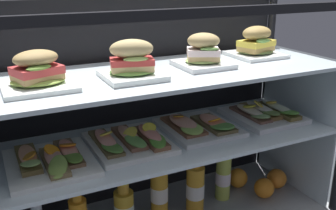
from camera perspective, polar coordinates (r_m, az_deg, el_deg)
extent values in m
cylinder|color=black|center=(1.84, 14.17, 2.58)|extent=(0.03, 0.03, 0.83)
cube|color=black|center=(1.06, 5.49, 13.31)|extent=(1.22, 0.03, 0.03)
cube|color=black|center=(1.54, -3.88, 0.56)|extent=(1.19, 0.01, 0.79)
cube|color=silver|center=(1.75, 17.76, -6.30)|extent=(0.01, 0.41, 0.32)
cube|color=silver|center=(1.36, 0.00, -5.02)|extent=(1.21, 0.43, 0.01)
cube|color=silver|center=(1.65, 18.73, 2.71)|extent=(0.01, 0.41, 0.23)
cube|color=silver|center=(1.28, 0.00, 4.79)|extent=(1.21, 0.43, 0.01)
cube|color=white|center=(1.14, -18.38, 2.71)|extent=(0.20, 0.20, 0.01)
ellipsoid|color=#97BC4D|center=(1.14, -18.46, 3.44)|extent=(0.15, 0.13, 0.02)
cube|color=tan|center=(1.13, -18.51, 3.93)|extent=(0.14, 0.12, 0.02)
cube|color=#C23937|center=(1.13, -18.61, 4.87)|extent=(0.15, 0.13, 0.02)
ellipsoid|color=olive|center=(1.09, -18.38, 5.19)|extent=(0.08, 0.05, 0.01)
ellipsoid|color=#9F824D|center=(1.12, -18.78, 6.50)|extent=(0.15, 0.13, 0.04)
cube|color=white|center=(1.19, -5.23, 4.28)|extent=(0.17, 0.17, 0.02)
ellipsoid|color=#74B14B|center=(1.18, -5.25, 4.97)|extent=(0.14, 0.12, 0.01)
cube|color=#DFC17D|center=(1.18, -5.27, 5.48)|extent=(0.14, 0.10, 0.02)
cube|color=#C13733|center=(1.18, -5.30, 6.37)|extent=(0.14, 0.10, 0.02)
ellipsoid|color=#9DBB5B|center=(1.14, -4.73, 6.71)|extent=(0.08, 0.04, 0.01)
ellipsoid|color=tan|center=(1.17, -5.35, 8.18)|extent=(0.14, 0.10, 0.06)
cube|color=white|center=(1.34, 5.12, 5.92)|extent=(0.17, 0.17, 0.02)
ellipsoid|color=#9BBF62|center=(1.33, 5.14, 6.55)|extent=(0.12, 0.11, 0.01)
cube|color=tan|center=(1.33, 5.15, 6.97)|extent=(0.13, 0.12, 0.02)
cube|color=silver|center=(1.33, 5.17, 7.79)|extent=(0.13, 0.13, 0.02)
ellipsoid|color=#689A45|center=(1.29, 6.07, 8.13)|extent=(0.07, 0.06, 0.02)
ellipsoid|color=tan|center=(1.32, 5.22, 9.36)|extent=(0.14, 0.13, 0.05)
cube|color=white|center=(1.54, 12.66, 7.18)|extent=(0.18, 0.18, 0.01)
ellipsoid|color=olive|center=(1.53, 12.69, 7.66)|extent=(0.14, 0.12, 0.01)
cube|color=tan|center=(1.53, 12.72, 8.07)|extent=(0.14, 0.12, 0.02)
cube|color=yellow|center=(1.53, 12.78, 8.83)|extent=(0.15, 0.12, 0.02)
ellipsoid|color=#80C65C|center=(1.50, 13.75, 9.13)|extent=(0.08, 0.05, 0.02)
ellipsoid|color=#A38447|center=(1.52, 12.88, 10.21)|extent=(0.15, 0.12, 0.05)
cube|color=white|center=(1.22, -16.81, -8.11)|extent=(0.25, 0.28, 0.02)
cube|color=brown|center=(1.23, -19.78, -7.44)|extent=(0.06, 0.20, 0.01)
ellipsoid|color=#94BA64|center=(1.17, -19.48, -8.03)|extent=(0.07, 0.11, 0.04)
ellipsoid|color=#E8A178|center=(1.22, -19.85, -6.88)|extent=(0.05, 0.16, 0.01)
cylinder|color=orange|center=(1.19, -19.64, -7.02)|extent=(0.05, 0.05, 0.02)
cube|color=brown|center=(1.19, -16.29, -7.97)|extent=(0.06, 0.20, 0.01)
ellipsoid|color=#7DA042|center=(1.13, -15.78, -8.63)|extent=(0.08, 0.11, 0.04)
ellipsoid|color=#E3A28E|center=(1.18, -16.35, -7.34)|extent=(0.05, 0.16, 0.02)
cylinder|color=orange|center=(1.21, -16.61, -6.31)|extent=(0.06, 0.06, 0.03)
cube|color=brown|center=(1.24, -14.34, -6.80)|extent=(0.06, 0.20, 0.01)
ellipsoid|color=#58822E|center=(1.18, -13.74, -7.42)|extent=(0.06, 0.10, 0.02)
ellipsoid|color=#EF9C86|center=(1.23, -14.39, -6.24)|extent=(0.05, 0.16, 0.01)
cylinder|color=orange|center=(1.23, -14.46, -5.67)|extent=(0.06, 0.06, 0.02)
cube|color=white|center=(1.30, -5.70, -5.58)|extent=(0.25, 0.28, 0.02)
cube|color=brown|center=(1.28, -9.09, -5.46)|extent=(0.06, 0.22, 0.01)
ellipsoid|color=#578E39|center=(1.22, -8.17, -6.14)|extent=(0.07, 0.12, 0.02)
ellipsoid|color=#F5A18F|center=(1.28, -9.12, -4.88)|extent=(0.05, 0.18, 0.02)
cylinder|color=#FCE347|center=(1.28, -9.06, -4.14)|extent=(0.06, 0.06, 0.02)
cube|color=brown|center=(1.31, -5.76, -4.79)|extent=(0.06, 0.20, 0.01)
ellipsoid|color=#659F4B|center=(1.25, -4.78, -5.27)|extent=(0.07, 0.11, 0.02)
ellipsoid|color=#EAA98E|center=(1.30, -5.78, -4.23)|extent=(0.05, 0.16, 0.01)
cylinder|color=yellow|center=(1.28, -5.57, -4.08)|extent=(0.06, 0.06, 0.03)
cube|color=brown|center=(1.30, -2.65, -4.79)|extent=(0.06, 0.20, 0.01)
ellipsoid|color=#518E30|center=(1.24, -1.53, -5.23)|extent=(0.08, 0.11, 0.02)
ellipsoid|color=#F49484|center=(1.29, -2.66, -4.10)|extent=(0.05, 0.16, 0.02)
cylinder|color=yellow|center=(1.30, -2.76, -3.32)|extent=(0.06, 0.06, 0.02)
cube|color=white|center=(1.43, 4.48, -3.29)|extent=(0.25, 0.28, 0.02)
cube|color=brown|center=(1.41, 2.23, -3.01)|extent=(0.09, 0.21, 0.01)
ellipsoid|color=#A2CE58|center=(1.35, 3.51, -3.46)|extent=(0.10, 0.12, 0.02)
ellipsoid|color=#EDAA8F|center=(1.40, 2.24, -2.45)|extent=(0.07, 0.17, 0.02)
cylinder|color=orange|center=(1.42, 1.52, -1.66)|extent=(0.05, 0.05, 0.02)
cube|color=brown|center=(1.43, 6.62, -2.76)|extent=(0.09, 0.19, 0.01)
ellipsoid|color=#589541|center=(1.38, 7.93, -3.08)|extent=(0.09, 0.11, 0.03)
ellipsoid|color=#F7A185|center=(1.42, 6.64, -2.27)|extent=(0.07, 0.15, 0.01)
cylinder|color=orange|center=(1.40, 6.79, -2.21)|extent=(0.05, 0.05, 0.02)
cube|color=white|center=(1.58, 13.64, -1.51)|extent=(0.25, 0.28, 0.02)
cube|color=brown|center=(1.55, 11.89, -1.30)|extent=(0.06, 0.20, 0.01)
ellipsoid|color=#92BA6F|center=(1.50, 13.32, -1.60)|extent=(0.05, 0.10, 0.04)
ellipsoid|color=beige|center=(1.54, 11.93, -0.78)|extent=(0.05, 0.16, 0.02)
cylinder|color=yellow|center=(1.55, 11.82, -0.16)|extent=(0.05, 0.05, 0.02)
cube|color=brown|center=(1.58, 13.28, -0.87)|extent=(0.06, 0.20, 0.01)
ellipsoid|color=olive|center=(1.53, 14.72, -1.07)|extent=(0.06, 0.10, 0.03)
ellipsoid|color=silver|center=(1.58, 13.32, -0.31)|extent=(0.05, 0.16, 0.02)
cylinder|color=yellow|center=(1.57, 13.23, 0.10)|extent=(0.06, 0.06, 0.03)
cube|color=brown|center=(1.60, 15.66, -0.80)|extent=(0.06, 0.21, 0.02)
ellipsoid|color=#69B244|center=(1.55, 17.26, -1.03)|extent=(0.06, 0.11, 0.04)
ellipsoid|color=#E2EAC1|center=(1.60, 15.71, -0.25)|extent=(0.05, 0.17, 0.02)
cylinder|color=yellow|center=(1.61, 14.87, 0.40)|extent=(0.04, 0.04, 0.01)
cylinder|color=white|center=(1.31, -18.81, -13.23)|extent=(0.04, 0.04, 0.02)
cylinder|color=orange|center=(1.34, -13.22, -12.74)|extent=(0.03, 0.03, 0.04)
cylinder|color=silver|center=(1.33, -13.30, -11.82)|extent=(0.04, 0.04, 0.01)
cylinder|color=gold|center=(1.45, -6.44, -15.02)|extent=(0.07, 0.07, 0.14)
cylinder|color=silver|center=(1.45, -6.45, -14.84)|extent=(0.07, 0.07, 0.04)
cylinder|color=gold|center=(1.40, -6.58, -11.93)|extent=(0.04, 0.04, 0.04)
cylinder|color=gold|center=(1.39, -6.62, -11.06)|extent=(0.05, 0.05, 0.01)
cylinder|color=gold|center=(1.49, -1.28, -12.68)|extent=(0.06, 0.06, 0.20)
cylinder|color=white|center=(1.49, -1.28, -12.76)|extent=(0.07, 0.07, 0.06)
cylinder|color=gold|center=(1.43, -1.32, -8.47)|extent=(0.03, 0.03, 0.05)
cylinder|color=#2672B5|center=(1.41, -1.33, -7.41)|extent=(0.03, 0.03, 0.01)
cylinder|color=gold|center=(1.52, 3.90, -12.17)|extent=(0.07, 0.07, 0.19)
cylinder|color=white|center=(1.52, 3.89, -12.23)|extent=(0.07, 0.07, 0.06)
cylinder|color=orange|center=(1.47, 3.99, -8.48)|extent=(0.03, 0.03, 0.03)
cylinder|color=black|center=(1.46, 4.01, -7.74)|extent=(0.04, 0.04, 0.01)
cylinder|color=#BBC950|center=(1.61, 8.07, -10.41)|extent=(0.06, 0.06, 0.19)
cylinder|color=white|center=(1.62, 8.06, -10.50)|extent=(0.06, 0.06, 0.05)
cylinder|color=#B4C64D|center=(1.56, 8.26, -6.63)|extent=(0.03, 0.03, 0.05)
cylinder|color=white|center=(1.55, 8.32, -5.58)|extent=(0.04, 0.04, 0.01)
sphere|color=orange|center=(1.67, 13.88, -11.70)|extent=(0.08, 0.08, 0.08)
sphere|color=orange|center=(1.73, 10.17, -10.45)|extent=(0.08, 0.08, 0.08)
sphere|color=orange|center=(1.76, 15.61, -10.32)|extent=(0.08, 0.08, 0.08)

